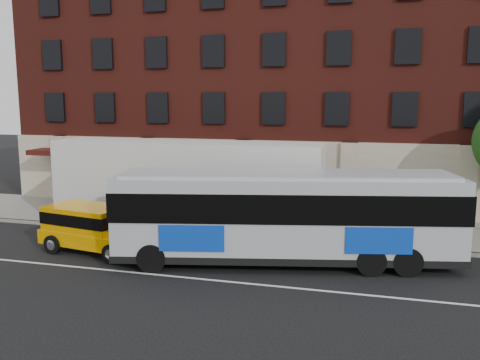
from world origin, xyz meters
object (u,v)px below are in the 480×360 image
(yellow_suv, at_px, (93,226))
(sign_pole, at_px, (56,197))
(shipping_container, at_px, (187,187))
(city_bus, at_px, (286,214))

(yellow_suv, bearing_deg, sign_pole, 139.74)
(sign_pole, relative_size, shipping_container, 0.19)
(sign_pole, xyz_separation_m, city_bus, (12.57, -3.09, 0.58))
(yellow_suv, relative_size, shipping_container, 0.40)
(city_bus, distance_m, shipping_container, 6.82)
(city_bus, height_order, shipping_container, shipping_container)
(sign_pole, xyz_separation_m, shipping_container, (6.94, 0.76, 0.74))
(city_bus, bearing_deg, shipping_container, 145.70)
(city_bus, xyz_separation_m, yellow_suv, (-8.31, -0.53, -0.91))
(city_bus, distance_m, yellow_suv, 8.38)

